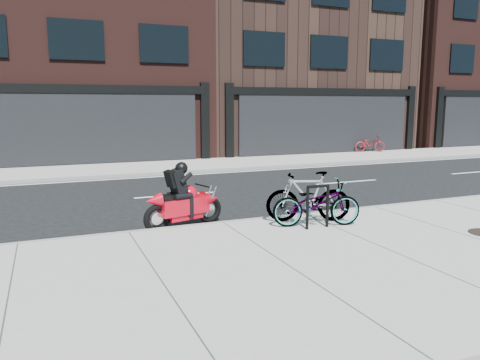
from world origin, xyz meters
name	(u,v)px	position (x,y,z in m)	size (l,w,h in m)	color
ground	(196,209)	(0.00, 0.00, 0.00)	(120.00, 120.00, 0.00)	black
sidewalk_near	(291,271)	(0.00, -5.00, 0.07)	(60.00, 6.00, 0.13)	gray
sidewalk_far	(139,168)	(0.00, 7.75, 0.07)	(60.00, 3.50, 0.13)	gray
building_center	(67,10)	(-2.00, 14.50, 7.25)	(12.00, 10.00, 14.50)	black
building_mideast	(282,43)	(10.00, 14.50, 6.25)	(12.00, 10.00, 12.50)	black
building_east	(436,47)	(22.00, 14.50, 6.50)	(10.00, 10.00, 13.00)	black
bike_rack	(318,203)	(1.62, -3.15, 0.66)	(0.54, 0.07, 0.90)	black
bicycle_front	(316,203)	(1.69, -2.99, 0.61)	(0.64, 1.84, 0.97)	gray
bicycle_rear	(308,197)	(1.72, -2.60, 0.68)	(0.51, 1.82, 1.09)	gray
motorcycle	(187,200)	(-0.67, -1.57, 0.59)	(1.89, 0.76, 1.44)	black
bicycle_far	(370,144)	(12.42, 9.00, 0.56)	(0.57, 1.64, 0.86)	maroon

